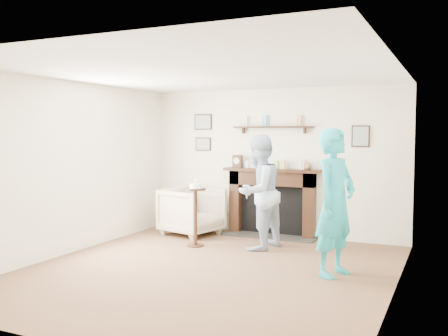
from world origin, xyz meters
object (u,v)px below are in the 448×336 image
at_px(armchair, 192,235).
at_px(pedestal_table, 195,205).
at_px(man, 258,249).
at_px(woman, 334,275).

bearing_deg(armchair, pedestal_table, -134.17).
height_order(man, woman, woman).
height_order(woman, pedestal_table, pedestal_table).
height_order(armchair, man, man).
bearing_deg(armchair, woman, -103.63).
distance_m(armchair, pedestal_table, 1.09).
xyz_separation_m(armchair, pedestal_table, (0.47, -0.75, 0.64)).
bearing_deg(man, pedestal_table, -62.13).
relative_size(armchair, man, 0.52).
relative_size(armchair, woman, 0.49).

